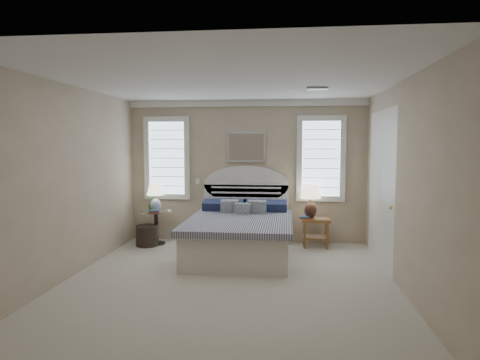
% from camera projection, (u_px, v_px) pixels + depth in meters
% --- Properties ---
extents(floor, '(4.50, 5.00, 0.01)m').
position_uv_depth(floor, '(229.00, 282.00, 5.82)').
color(floor, '#B4AB9A').
rests_on(floor, ground).
extents(ceiling, '(4.50, 5.00, 0.01)m').
position_uv_depth(ceiling, '(228.00, 81.00, 5.59)').
color(ceiling, silver).
rests_on(ceiling, wall_back).
extents(wall_back, '(4.50, 0.02, 2.70)m').
position_uv_depth(wall_back, '(246.00, 171.00, 8.18)').
color(wall_back, tan).
rests_on(wall_back, floor).
extents(wall_left, '(0.02, 5.00, 2.70)m').
position_uv_depth(wall_left, '(69.00, 182.00, 5.95)').
color(wall_left, tan).
rests_on(wall_left, floor).
extents(wall_right, '(0.02, 5.00, 2.70)m').
position_uv_depth(wall_right, '(403.00, 185.00, 5.45)').
color(wall_right, tan).
rests_on(wall_right, floor).
extents(crown_molding, '(4.50, 0.08, 0.12)m').
position_uv_depth(crown_molding, '(246.00, 103.00, 8.03)').
color(crown_molding, white).
rests_on(crown_molding, wall_back).
extents(hvac_vent, '(0.30, 0.20, 0.02)m').
position_uv_depth(hvac_vent, '(317.00, 89.00, 6.25)').
color(hvac_vent, '#B2B2B2').
rests_on(hvac_vent, ceiling).
extents(switch_plate, '(0.08, 0.01, 0.12)m').
position_uv_depth(switch_plate, '(198.00, 181.00, 8.28)').
color(switch_plate, white).
rests_on(switch_plate, wall_back).
extents(window_left, '(0.90, 0.06, 1.60)m').
position_uv_depth(window_left, '(167.00, 158.00, 8.31)').
color(window_left, '#C3DEF7').
rests_on(window_left, wall_back).
extents(window_right, '(0.90, 0.06, 1.60)m').
position_uv_depth(window_right, '(321.00, 159.00, 7.98)').
color(window_right, '#C3DEF7').
rests_on(window_right, wall_back).
extents(painting, '(0.74, 0.04, 0.58)m').
position_uv_depth(painting, '(246.00, 147.00, 8.10)').
color(painting, silver).
rests_on(painting, wall_back).
extents(closet_door, '(0.02, 1.80, 2.40)m').
position_uv_depth(closet_door, '(381.00, 187.00, 6.66)').
color(closet_door, silver).
rests_on(closet_door, floor).
extents(bed, '(1.72, 2.28, 1.47)m').
position_uv_depth(bed, '(241.00, 232.00, 7.23)').
color(bed, beige).
rests_on(bed, floor).
extents(side_table_left, '(0.56, 0.56, 0.63)m').
position_uv_depth(side_table_left, '(156.00, 224.00, 8.00)').
color(side_table_left, black).
rests_on(side_table_left, floor).
extents(nightstand_right, '(0.50, 0.40, 0.53)m').
position_uv_depth(nightstand_right, '(316.00, 226.00, 7.77)').
color(nightstand_right, brown).
rests_on(nightstand_right, floor).
extents(floor_pot, '(0.55, 0.55, 0.38)m').
position_uv_depth(floor_pot, '(147.00, 236.00, 7.89)').
color(floor_pot, black).
rests_on(floor_pot, floor).
extents(lamp_left, '(0.39, 0.39, 0.52)m').
position_uv_depth(lamp_left, '(155.00, 194.00, 7.90)').
color(lamp_left, white).
rests_on(lamp_left, side_table_left).
extents(lamp_right, '(0.45, 0.45, 0.63)m').
position_uv_depth(lamp_right, '(311.00, 197.00, 7.77)').
color(lamp_right, black).
rests_on(lamp_right, nightstand_right).
extents(potted_plant, '(0.23, 0.23, 0.33)m').
position_uv_depth(potted_plant, '(153.00, 202.00, 7.96)').
color(potted_plant, '#28652C').
rests_on(potted_plant, side_table_left).
extents(books_left, '(0.20, 0.16, 0.05)m').
position_uv_depth(books_left, '(154.00, 211.00, 7.75)').
color(books_left, maroon).
rests_on(books_left, side_table_left).
extents(books_right, '(0.19, 0.16, 0.05)m').
position_uv_depth(books_right, '(305.00, 217.00, 7.70)').
color(books_right, maroon).
rests_on(books_right, nightstand_right).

